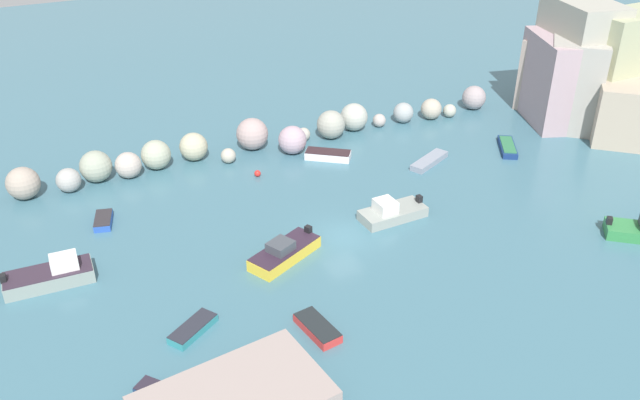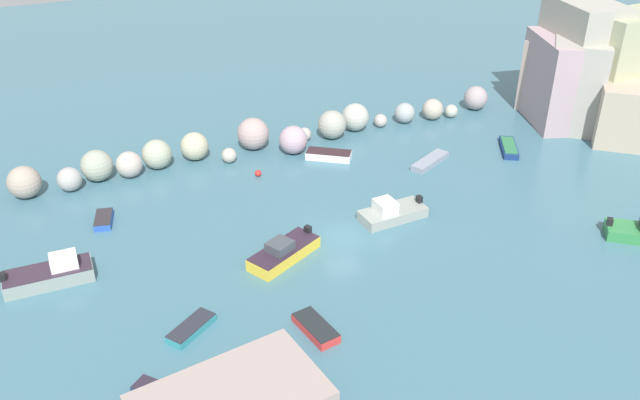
% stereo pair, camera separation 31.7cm
% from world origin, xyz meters
% --- Properties ---
extents(cove_water, '(160.00, 160.00, 0.00)m').
position_xyz_m(cove_water, '(0.00, 0.00, 0.00)').
color(cove_water, '#3F6B7B').
rests_on(cove_water, ground).
extents(cliff_headland_right, '(14.92, 18.46, 11.16)m').
position_xyz_m(cliff_headland_right, '(30.27, 8.12, 4.11)').
color(cliff_headland_right, '#A5A984').
rests_on(cliff_headland_right, ground).
extents(rock_breakwater, '(44.24, 4.94, 2.78)m').
position_xyz_m(rock_breakwater, '(-0.51, 15.50, 1.19)').
color(rock_breakwater, '#A49587').
rests_on(rock_breakwater, ground).
extents(channel_buoy, '(0.53, 0.53, 0.53)m').
position_xyz_m(channel_buoy, '(-2.12, 11.03, 0.26)').
color(channel_buoy, red).
rests_on(channel_buoy, cove_water).
extents(moored_boat_0, '(3.90, 3.40, 0.70)m').
position_xyz_m(moored_boat_0, '(4.45, 11.46, 0.35)').
color(moored_boat_0, white).
rests_on(moored_boat_0, cove_water).
extents(moored_boat_1, '(5.37, 2.22, 1.76)m').
position_xyz_m(moored_boat_1, '(-18.83, 3.16, 0.62)').
color(moored_boat_1, gray).
rests_on(moored_boat_1, cove_water).
extents(moored_boat_2, '(2.75, 3.06, 0.43)m').
position_xyz_m(moored_boat_2, '(-14.92, -9.22, 0.22)').
color(moored_boat_2, navy).
rests_on(moored_boat_2, cove_water).
extents(moored_boat_3, '(3.20, 4.11, 0.53)m').
position_xyz_m(moored_boat_3, '(19.40, 6.27, 0.26)').
color(moored_boat_3, navy).
rests_on(moored_boat_3, cove_water).
extents(moored_boat_4, '(3.22, 2.67, 0.50)m').
position_xyz_m(moored_boat_4, '(-12.22, -5.10, 0.25)').
color(moored_boat_4, teal).
rests_on(moored_boat_4, cove_water).
extents(moored_boat_5, '(1.75, 3.27, 0.56)m').
position_xyz_m(moored_boat_5, '(-5.88, -8.12, 0.28)').
color(moored_boat_5, red).
rests_on(moored_boat_5, cove_water).
extents(moored_boat_6, '(5.53, 4.02, 1.47)m').
position_xyz_m(moored_boat_6, '(-4.73, -0.66, 0.53)').
color(moored_boat_6, yellow).
rests_on(moored_boat_6, cove_water).
extents(moored_boat_8, '(4.90, 2.27, 1.63)m').
position_xyz_m(moored_boat_8, '(4.26, 0.70, 0.54)').
color(moored_boat_8, gray).
rests_on(moored_boat_8, cove_water).
extents(moored_boat_9, '(1.74, 2.66, 0.53)m').
position_xyz_m(moored_boat_9, '(-14.68, 9.00, 0.27)').
color(moored_boat_9, '#2952B5').
rests_on(moored_boat_9, cove_water).
extents(moored_boat_10, '(4.35, 2.88, 0.50)m').
position_xyz_m(moored_boat_10, '(11.69, 6.93, 0.25)').
color(moored_boat_10, gray).
rests_on(moored_boat_10, cove_water).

